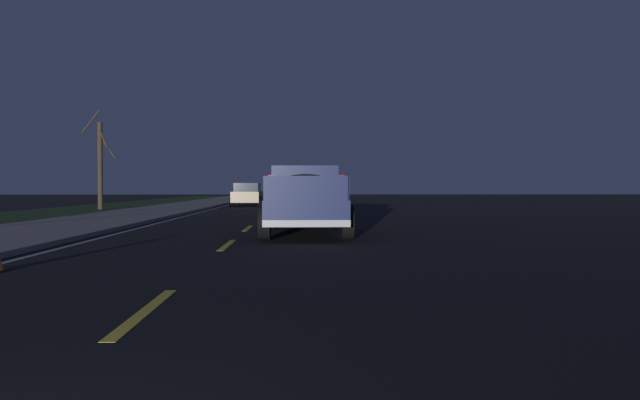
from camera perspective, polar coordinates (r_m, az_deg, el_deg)
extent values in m
plane|color=black|center=(29.06, -5.22, -1.24)|extent=(144.00, 144.00, 0.00)
cube|color=gray|center=(29.92, -16.19, -1.10)|extent=(108.00, 4.00, 0.12)
cube|color=#1E3819|center=(31.51, -25.04, -1.16)|extent=(108.00, 6.00, 0.01)
cube|color=yellow|center=(6.31, -16.80, -10.40)|extent=(2.40, 0.14, 0.01)
cube|color=yellow|center=(12.94, -9.12, -4.38)|extent=(2.40, 0.14, 0.01)
cube|color=yellow|center=(18.05, -7.12, -2.77)|extent=(2.40, 0.14, 0.01)
cube|color=yellow|center=(24.93, -5.74, -1.65)|extent=(2.40, 0.14, 0.01)
cube|color=yellow|center=(31.53, -4.98, -1.04)|extent=(2.40, 0.14, 0.01)
cube|color=yellow|center=(37.31, -4.53, -0.68)|extent=(2.40, 0.14, 0.01)
cube|color=yellow|center=(42.37, -4.24, -0.45)|extent=(2.40, 0.14, 0.01)
cube|color=yellow|center=(48.19, -3.98, -0.24)|extent=(2.40, 0.14, 0.01)
cube|color=yellow|center=(53.86, -3.79, -0.08)|extent=(2.40, 0.14, 0.01)
cube|color=yellow|center=(59.16, -3.64, 0.04)|extent=(2.40, 0.14, 0.01)
cube|color=yellow|center=(64.38, -3.51, 0.14)|extent=(2.40, 0.14, 0.01)
cube|color=yellow|center=(70.04, -3.40, 0.24)|extent=(2.40, 0.14, 0.01)
cube|color=yellow|center=(75.64, -3.31, 0.31)|extent=(2.40, 0.14, 0.01)
cube|color=yellow|center=(82.20, -3.21, 0.39)|extent=(2.40, 0.14, 0.01)
cube|color=silver|center=(29.44, -11.84, -1.23)|extent=(108.00, 0.14, 0.01)
cube|color=#141E4C|center=(15.78, -1.48, -0.92)|extent=(5.40, 2.00, 0.60)
cube|color=#141E4C|center=(16.96, -1.53, 1.76)|extent=(2.16, 1.84, 0.90)
cube|color=#1E2833|center=(15.91, -1.49, 1.98)|extent=(0.04, 1.44, 0.50)
cube|color=#141E4C|center=(14.71, -5.10, 1.17)|extent=(3.02, 0.08, 0.56)
cube|color=#141E4C|center=(14.73, 2.23, 1.18)|extent=(3.02, 0.08, 0.56)
cube|color=#141E4C|center=(13.11, -1.34, 1.16)|extent=(0.08, 1.88, 0.56)
cube|color=silver|center=(13.13, -1.34, -2.33)|extent=(0.12, 2.00, 0.16)
cube|color=red|center=(13.13, -4.84, 2.03)|extent=(0.06, 0.14, 0.20)
cube|color=red|center=(13.15, 2.14, 2.03)|extent=(0.06, 0.14, 0.20)
ellipsoid|color=#193823|center=(14.69, -1.43, 1.33)|extent=(2.59, 1.52, 0.64)
sphere|color=silver|center=(15.19, -2.81, 0.80)|extent=(0.40, 0.40, 0.40)
sphere|color=beige|center=(14.10, -0.18, 0.68)|extent=(0.34, 0.34, 0.34)
cylinder|color=black|center=(17.59, -4.81, -1.52)|extent=(0.84, 0.28, 0.84)
cylinder|color=black|center=(17.61, 1.71, -1.51)|extent=(0.84, 0.28, 0.84)
cylinder|color=black|center=(14.03, -5.48, -2.22)|extent=(0.84, 0.28, 0.84)
cylinder|color=black|center=(14.06, 2.69, -2.21)|extent=(0.84, 0.28, 0.84)
cube|color=#9E845B|center=(39.12, -7.10, 0.32)|extent=(4.42, 1.86, 0.70)
cube|color=#1E2833|center=(38.87, -7.14, 1.24)|extent=(2.48, 1.62, 0.56)
cylinder|color=black|center=(40.71, -8.15, -0.05)|extent=(0.68, 0.22, 0.68)
cylinder|color=black|center=(40.54, -5.62, -0.05)|extent=(0.68, 0.22, 0.68)
cylinder|color=black|center=(37.74, -8.69, -0.16)|extent=(0.68, 0.22, 0.68)
cylinder|color=black|center=(37.56, -5.96, -0.16)|extent=(0.68, 0.22, 0.68)
cube|color=red|center=(36.98, -7.43, 0.34)|extent=(0.10, 1.51, 0.10)
cube|color=navy|center=(23.17, -2.09, -0.32)|extent=(4.43, 1.88, 0.70)
cube|color=#1E2833|center=(22.91, -2.08, 1.24)|extent=(2.49, 1.63, 0.56)
cylinder|color=black|center=(24.67, -4.24, -0.90)|extent=(0.68, 0.22, 0.68)
cylinder|color=black|center=(24.70, -0.07, -0.89)|extent=(0.68, 0.22, 0.68)
cylinder|color=black|center=(21.68, -4.39, -1.20)|extent=(0.68, 0.22, 0.68)
cylinder|color=black|center=(21.72, 0.36, -1.19)|extent=(0.68, 0.22, 0.68)
cube|color=red|center=(21.02, -1.98, -0.35)|extent=(0.11, 1.51, 0.10)
cylinder|color=#423323|center=(35.53, -20.82, 3.16)|extent=(0.28, 0.28, 4.99)
cylinder|color=#423323|center=(35.59, -20.17, 4.88)|extent=(0.36, 0.87, 1.28)
cylinder|color=#423323|center=(35.15, -20.55, 5.72)|extent=(0.82, 0.76, 1.27)
cylinder|color=#423323|center=(35.67, -21.63, 7.18)|extent=(0.45, 0.97, 1.42)
cylinder|color=#423323|center=(35.91, -20.89, 4.93)|extent=(0.69, 0.38, 0.99)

